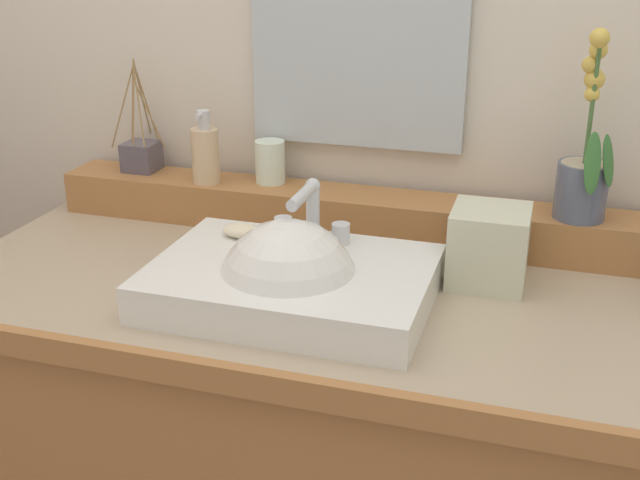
# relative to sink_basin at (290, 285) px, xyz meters

# --- Properties ---
(wall_back) EXTENTS (3.04, 0.20, 2.49)m
(wall_back) POSITION_rel_sink_basin_xyz_m (0.05, 0.51, 0.34)
(wall_back) COLOR beige
(wall_back) RESTS_ON ground
(back_ledge) EXTENTS (1.31, 0.12, 0.09)m
(back_ledge) POSITION_rel_sink_basin_xyz_m (0.05, 0.33, 0.01)
(back_ledge) COLOR #AB713F
(back_ledge) RESTS_ON vanity_cabinet
(sink_basin) EXTENTS (0.45, 0.33, 0.26)m
(sink_basin) POSITION_rel_sink_basin_xyz_m (0.00, 0.00, 0.00)
(sink_basin) COLOR white
(sink_basin) RESTS_ON vanity_cabinet
(soap_bar) EXTENTS (0.07, 0.04, 0.02)m
(soap_bar) POSITION_rel_sink_basin_xyz_m (-0.12, 0.10, 0.04)
(soap_bar) COLOR beige
(soap_bar) RESTS_ON sink_basin
(potted_plant) EXTENTS (0.10, 0.12, 0.34)m
(potted_plant) POSITION_rel_sink_basin_xyz_m (0.44, 0.32, 0.14)
(potted_plant) COLOR slate
(potted_plant) RESTS_ON back_ledge
(soap_dispenser) EXTENTS (0.06, 0.06, 0.15)m
(soap_dispenser) POSITION_rel_sink_basin_xyz_m (-0.29, 0.31, 0.11)
(soap_dispenser) COLOR #D8B78D
(soap_dispenser) RESTS_ON back_ledge
(tumbler_cup) EXTENTS (0.06, 0.06, 0.09)m
(tumbler_cup) POSITION_rel_sink_basin_xyz_m (-0.16, 0.35, 0.10)
(tumbler_cup) COLOR silver
(tumbler_cup) RESTS_ON back_ledge
(reed_diffuser) EXTENTS (0.11, 0.11, 0.24)m
(reed_diffuser) POSITION_rel_sink_basin_xyz_m (-0.46, 0.35, 0.09)
(reed_diffuser) COLOR #554E59
(reed_diffuser) RESTS_ON back_ledge
(tissue_box) EXTENTS (0.13, 0.13, 0.13)m
(tissue_box) POSITION_rel_sink_basin_xyz_m (0.30, 0.18, 0.03)
(tissue_box) COLOR beige
(tissue_box) RESTS_ON vanity_cabinet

